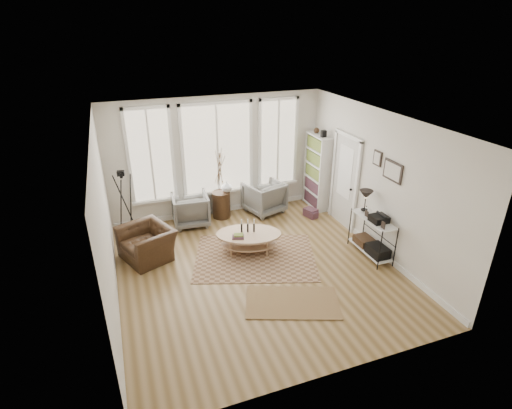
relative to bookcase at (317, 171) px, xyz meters
name	(u,v)px	position (x,y,z in m)	size (l,w,h in m)	color
room	(258,202)	(-2.42, -2.20, 0.47)	(5.50, 5.54, 2.90)	#92754A
bay_window	(218,151)	(-2.44, 0.49, 0.65)	(4.14, 0.12, 2.24)	tan
door	(345,179)	(0.13, -1.08, 0.17)	(0.09, 1.06, 2.22)	silver
bookcase	(317,171)	(0.00, 0.00, 0.00)	(0.31, 0.85, 2.06)	white
low_shelf	(372,233)	(-0.06, -2.52, -0.44)	(0.38, 1.08, 1.30)	white
wall_art	(389,168)	(0.14, -2.49, 0.92)	(0.04, 0.88, 0.44)	black
rug_main	(255,257)	(-2.32, -1.81, -0.95)	(2.42, 1.82, 0.01)	brown
rug_runner	(292,302)	(-2.21, -3.40, -0.94)	(1.59, 0.88, 0.01)	brown
coffee_table	(248,237)	(-2.37, -1.54, -0.62)	(1.54, 1.22, 0.62)	tan
armchair_left	(191,209)	(-3.25, 0.10, -0.57)	(0.81, 0.84, 0.76)	slate
armchair_right	(264,197)	(-1.38, 0.14, -0.56)	(0.85, 0.88, 0.80)	slate
side_table	(221,183)	(-2.46, 0.22, -0.07)	(0.44, 0.44, 1.84)	#392516
vase	(227,186)	(-2.31, 0.22, -0.16)	(0.26, 0.26, 0.27)	silver
accent_chair	(147,243)	(-4.38, -1.06, -0.62)	(0.89, 1.02, 0.67)	#392516
tripod_camera	(126,206)	(-4.67, 0.07, -0.25)	(0.54, 0.54, 1.54)	black
book_stack_near	(311,212)	(-0.39, -0.50, -0.86)	(0.24, 0.31, 0.20)	maroon
book_stack_far	(312,214)	(-0.39, -0.58, -0.87)	(0.20, 0.26, 0.17)	maroon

